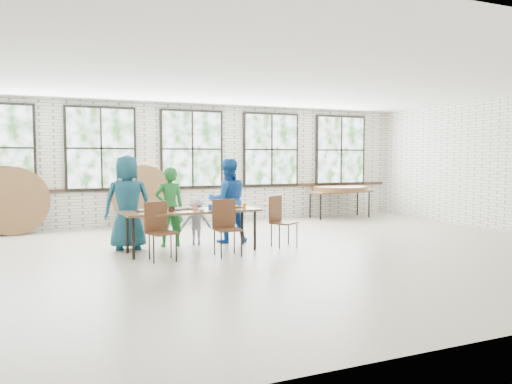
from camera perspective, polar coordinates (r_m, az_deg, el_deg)
room at (r=12.68m, az=-7.32°, el=4.68°), size 12.00×12.00×12.00m
dining_table at (r=8.89m, az=-7.32°, el=-2.38°), size 2.43×0.90×0.74m
chair_near_left at (r=8.25m, az=-11.02°, el=-3.82°), size 0.53×0.52×0.95m
chair_near_right at (r=8.52m, az=-3.48°, el=-3.50°), size 0.42×0.41×0.95m
chair_spare at (r=9.35m, az=2.72°, el=-2.84°), size 0.57×0.57×0.95m
adult_teal at (r=9.28m, az=-14.44°, el=-1.17°), size 0.91×0.67×1.71m
adult_green at (r=9.44m, az=-9.86°, el=-1.69°), size 0.55×0.37×1.49m
toddler at (r=9.61m, az=-6.86°, el=-3.36°), size 0.64×0.46×0.89m
adult_blue at (r=9.77m, az=-3.25°, el=-1.00°), size 0.87×0.72×1.64m
storage_table at (r=13.97m, az=9.56°, el=-0.10°), size 1.86×0.92×0.74m
tabletop_clutter at (r=8.90m, az=-6.70°, el=-1.87°), size 1.94×0.63×0.11m
round_tops_stacked at (r=13.96m, az=9.57°, el=0.39°), size 1.50×1.50×0.13m
round_tops_leaning at (r=11.92m, az=-21.79°, el=-0.79°), size 4.45×0.43×1.49m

